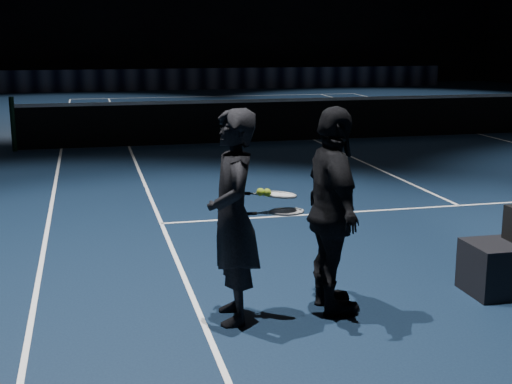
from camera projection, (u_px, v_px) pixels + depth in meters
floor at (315, 140)px, 15.93m from camera, size 36.00×36.00×0.00m
court_lines at (315, 140)px, 15.93m from camera, size 10.98×23.78×0.01m
net_post_left at (13, 124)px, 14.35m from camera, size 0.10×0.10×1.10m
net_mesh at (315, 120)px, 15.83m from camera, size 12.80×0.02×0.86m
net_tape at (316, 99)px, 15.73m from camera, size 12.80×0.03×0.07m
sponsor_backdrop at (203, 79)px, 30.55m from camera, size 22.00×0.15×0.90m
player_a at (233, 217)px, 5.75m from camera, size 0.46×0.66×1.75m
player_b at (333, 211)px, 5.94m from camera, size 0.46×1.04×1.75m
racket_lower at (287, 212)px, 5.84m from camera, size 0.68×0.23×0.03m
racket_upper at (280, 195)px, 5.84m from camera, size 0.69×0.26×0.10m
tennis_balls at (264, 190)px, 5.76m from camera, size 0.12×0.10×0.12m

